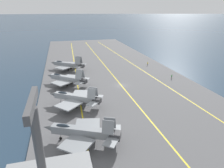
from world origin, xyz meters
name	(u,v)px	position (x,y,z in m)	size (l,w,h in m)	color
ground_plane	(121,86)	(0.00, 0.00, 0.00)	(2000.00, 2000.00, 0.00)	#23384C
carrier_deck	(121,86)	(0.00, 0.00, 0.20)	(217.05, 54.28, 0.40)	#565659
deck_stripe_foul_line	(160,82)	(0.00, -14.93, 0.40)	(195.35, 0.36, 0.01)	yellow
deck_stripe_centerline	(121,85)	(0.00, 0.00, 0.40)	(195.35, 0.36, 0.01)	yellow
deck_stripe_edge_line	(78,89)	(0.00, 14.93, 0.40)	(195.35, 0.36, 0.01)	yellow
parked_jet_nearest	(82,132)	(-28.61, 16.66, 2.98)	(12.36, 15.89, 6.07)	gray
parked_jet_second	(75,97)	(-12.12, 16.68, 3.01)	(13.21, 14.97, 6.11)	#93999E
parked_jet_third	(67,78)	(5.13, 18.20, 2.79)	(13.49, 15.20, 6.19)	#93999E
parked_jet_fourth	(68,64)	(23.83, 17.12, 2.87)	(13.37, 15.71, 6.40)	gray
crew_yellow_vest	(148,63)	(21.92, -19.67, 1.36)	(0.46, 0.41, 1.75)	#4C473D
crew_green_vest	(172,76)	(1.99, -20.77, 1.33)	(0.41, 0.46, 1.69)	#4C473D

